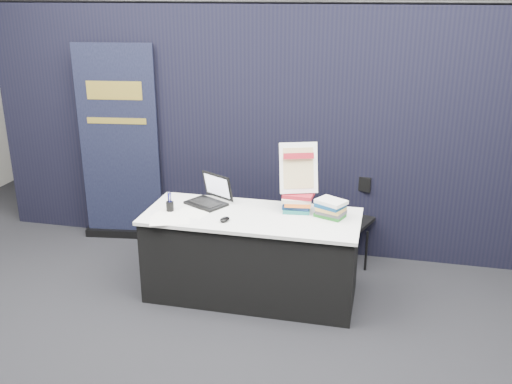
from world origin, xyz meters
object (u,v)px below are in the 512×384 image
object	(u,v)px
book_stack_tall	(297,202)
info_sign	(299,168)
pullup_banner	(120,156)
laptop	(208,196)
display_table	(252,255)
stacking_chair	(351,216)
book_stack_short	(330,209)

from	to	relation	value
book_stack_tall	info_sign	xyz separation A→B (m)	(-0.00, 0.03, 0.29)
pullup_banner	laptop	bearing A→B (deg)	-39.04
laptop	info_sign	bearing A→B (deg)	30.23
display_table	book_stack_tall	distance (m)	0.60
book_stack_tall	pullup_banner	size ratio (longest dim) A/B	0.12
info_sign	stacking_chair	world-z (taller)	info_sign
book_stack_tall	stacking_chair	xyz separation A→B (m)	(0.41, 0.73, -0.37)
book_stack_short	stacking_chair	bearing A→B (deg)	80.99
display_table	pullup_banner	bearing A→B (deg)	150.74
stacking_chair	laptop	bearing A→B (deg)	-129.38
display_table	book_stack_short	world-z (taller)	book_stack_short
book_stack_short	info_sign	bearing A→B (deg)	159.24
info_sign	pullup_banner	bearing A→B (deg)	141.50
display_table	laptop	xyz separation A→B (m)	(-0.44, 0.19, 0.43)
display_table	laptop	bearing A→B (deg)	157.24
laptop	book_stack_short	bearing A→B (deg)	24.22
laptop	stacking_chair	distance (m)	1.45
display_table	book_stack_short	size ratio (longest dim) A/B	6.89
display_table	pullup_banner	world-z (taller)	pullup_banner
pullup_banner	book_stack_tall	bearing A→B (deg)	-27.93
book_stack_short	stacking_chair	distance (m)	0.90
pullup_banner	display_table	bearing A→B (deg)	-36.77
book_stack_short	info_sign	world-z (taller)	info_sign
display_table	stacking_chair	bearing A→B (deg)	49.66
book_stack_short	info_sign	xyz separation A→B (m)	(-0.28, 0.11, 0.29)
book_stack_short	pullup_banner	bearing A→B (deg)	160.23
display_table	laptop	world-z (taller)	laptop
laptop	book_stack_tall	world-z (taller)	laptop
display_table	book_stack_tall	size ratio (longest dim) A/B	7.39
book_stack_tall	pullup_banner	bearing A→B (deg)	159.58
laptop	pullup_banner	world-z (taller)	pullup_banner
info_sign	display_table	bearing A→B (deg)	-169.22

